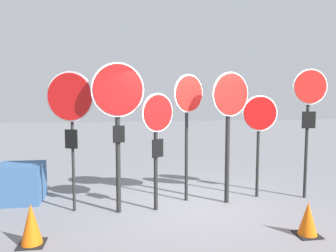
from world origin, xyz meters
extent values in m
plane|color=slate|center=(0.00, 0.00, 0.00)|extent=(40.00, 40.00, 0.00)
cylinder|color=black|center=(-2.21, 0.05, 1.15)|extent=(0.05, 0.05, 2.31)
cylinder|color=white|center=(-2.22, 0.00, 2.06)|extent=(0.84, 0.31, 0.88)
cylinder|color=red|center=(-2.23, -0.02, 2.06)|extent=(0.79, 0.29, 0.82)
cube|color=black|center=(-2.22, 0.00, 1.32)|extent=(0.23, 0.10, 0.34)
cylinder|color=black|center=(-1.41, -0.14, 1.30)|extent=(0.09, 0.09, 2.60)
cylinder|color=white|center=(-1.39, -0.21, 2.18)|extent=(0.91, 0.28, 0.94)
cylinder|color=red|center=(-1.39, -0.22, 2.18)|extent=(0.85, 0.26, 0.88)
cube|color=black|center=(-1.39, -0.21, 1.42)|extent=(0.21, 0.08, 0.29)
cylinder|color=black|center=(-0.74, -0.12, 0.97)|extent=(0.07, 0.07, 1.94)
cylinder|color=white|center=(-0.71, -0.17, 1.78)|extent=(0.60, 0.39, 0.69)
cylinder|color=red|center=(-0.70, -0.18, 1.78)|extent=(0.55, 0.35, 0.63)
cube|color=black|center=(-0.71, -0.17, 1.15)|extent=(0.22, 0.15, 0.33)
cylinder|color=black|center=(-0.08, 0.33, 1.16)|extent=(0.06, 0.06, 2.33)
cylinder|color=white|center=(-0.05, 0.28, 2.12)|extent=(0.64, 0.40, 0.74)
cylinder|color=red|center=(-0.04, 0.26, 2.12)|extent=(0.59, 0.37, 0.68)
cylinder|color=black|center=(0.68, 0.09, 1.18)|extent=(0.09, 0.09, 2.35)
cylinder|color=white|center=(0.70, 0.03, 2.11)|extent=(0.79, 0.31, 0.84)
cylinder|color=red|center=(0.71, 0.01, 2.11)|extent=(0.74, 0.29, 0.78)
cylinder|color=black|center=(1.41, 0.35, 1.00)|extent=(0.06, 0.06, 2.00)
cylinder|color=white|center=(1.41, 0.29, 1.73)|extent=(0.72, 0.08, 0.72)
cylinder|color=#AD0F0F|center=(1.41, 0.28, 1.73)|extent=(0.66, 0.07, 0.66)
cylinder|color=black|center=(2.35, 0.15, 1.27)|extent=(0.06, 0.06, 2.54)
cylinder|color=white|center=(2.35, 0.09, 2.26)|extent=(0.71, 0.08, 0.71)
cylinder|color=red|center=(2.35, 0.08, 2.26)|extent=(0.65, 0.07, 0.65)
cube|color=black|center=(2.35, 0.09, 1.60)|extent=(0.27, 0.04, 0.33)
cube|color=black|center=(1.38, -1.55, 0.01)|extent=(0.34, 0.34, 0.02)
cone|color=#E05B0C|center=(1.38, -1.55, 0.27)|extent=(0.28, 0.28, 0.49)
cube|color=black|center=(-2.61, -1.26, 0.01)|extent=(0.36, 0.36, 0.02)
cone|color=#E05B0C|center=(-2.61, -1.26, 0.31)|extent=(0.30, 0.30, 0.57)
cube|color=#335684|center=(-3.33, 0.74, 0.37)|extent=(0.85, 0.78, 0.74)
camera|label=1|loc=(-1.37, -5.91, 2.09)|focal=35.00mm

